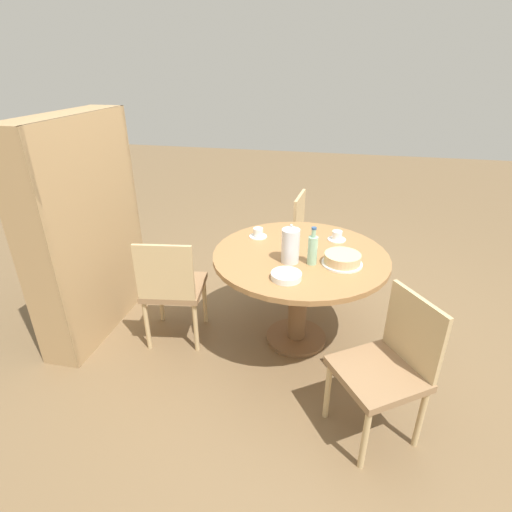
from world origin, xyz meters
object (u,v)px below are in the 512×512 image
Objects in this scene: chair_c at (313,237)px; cup_b at (258,233)px; chair_b at (388,365)px; cup_a at (337,236)px; bookshelf at (90,234)px; cake_main at (342,259)px; chair_a at (172,287)px; water_bottle at (313,249)px; coffee_pot at (290,245)px.

chair_c is 0.84m from cup_b.
chair_b is 6.39× the size of cup_a.
cake_main is at bearing 89.80° from bookshelf.
cup_a and cup_b have the same top height.
chair_a is 1.00× the size of chair_c.
water_bottle is at bearing -129.47° from cup_b.
cup_a is at bearing -165.21° from chair_a.
cup_a is 1.00× the size of cup_b.
chair_b is 3.19× the size of coffee_pot.
water_bottle is at bearing 88.64° from bookshelf.
cup_a is (1.02, 0.33, 0.29)m from chair_b.
chair_a is at bearing -144.12° from chair_b.
cake_main is (0.03, -0.34, -0.09)m from coffee_pot.
chair_a is 6.39× the size of cup_a.
chair_c is 3.33× the size of water_bottle.
chair_c is at bearing -137.99° from chair_a.
bookshelf reaches higher than cake_main.
cup_b is (0.36, 0.44, -0.08)m from water_bottle.
bookshelf is (0.10, 0.66, 0.31)m from chair_a.
chair_c is (1.64, 0.54, 0.00)m from chair_b.
bookshelf is 1.85m from cake_main.
bookshelf is 1.84m from cup_a.
chair_c is at bearing 14.42° from cake_main.
bookshelf reaches higher than coffee_pot.
chair_b is 1.11m from cup_a.
coffee_pot reaches higher than cup_a.
cup_b is at bearing 38.91° from coffee_pot.
chair_a is 0.75m from cup_b.
chair_a is at bearing 81.60° from bookshelf.
cake_main is 0.40m from cup_a.
cup_a is at bearing -83.52° from cup_b.
chair_b reaches higher than cup_a.
chair_c is 1.13m from coffee_pot.
water_bottle is 1.92× the size of cup_a.
cup_a is (0.39, -1.80, -0.02)m from bookshelf.
cake_main is at bearing 176.05° from chair_a.
cake_main is 0.71m from cup_b.
water_bottle is at bearing -171.25° from chair_c.
chair_c is at bearing 164.12° from chair_b.
chair_c is at bearing -28.21° from cup_b.
chair_a is at bearing 113.17° from cup_a.
chair_a is 0.93m from coffee_pot.
cup_b is (0.32, -1.21, -0.02)m from bookshelf.
chair_a is 1.22m from cake_main.
coffee_pot is at bearing 90.75° from water_bottle.
chair_a is at bearing 93.42° from water_bottle.
water_bottle is at bearing -175.25° from chair_b.
bookshelf is (0.63, 2.13, 0.31)m from chair_b.
chair_b reaches higher than cup_b.
cup_a is (0.43, -0.29, -0.10)m from coffee_pot.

